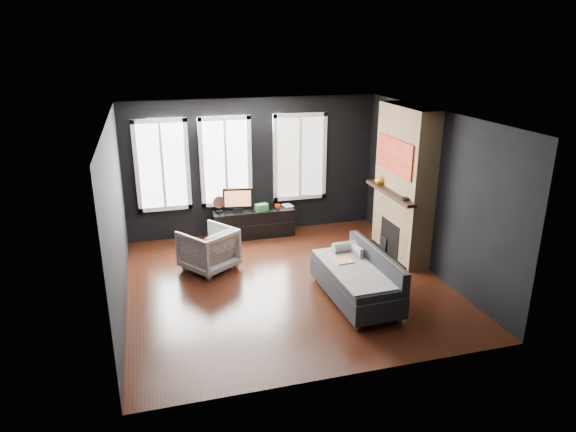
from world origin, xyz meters
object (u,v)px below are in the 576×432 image
object	(u,v)px
book	(283,201)
mantel_vase	(380,180)
media_console	(253,223)
sofa	(356,276)
mug	(278,206)
armchair	(208,247)
monitor	(238,198)

from	to	relation	value
book	mantel_vase	world-z (taller)	mantel_vase
media_console	mantel_vase	distance (m)	2.65
sofa	media_console	distance (m)	3.17
media_console	book	world-z (taller)	book
book	mug	bearing A→B (deg)	-147.11
mantel_vase	media_console	bearing A→B (deg)	150.82
armchair	monitor	bearing A→B (deg)	-154.72
monitor	mantel_vase	world-z (taller)	mantel_vase
mug	mantel_vase	xyz separation A→B (m)	(1.64, -1.11, 0.71)
media_console	mantel_vase	bearing A→B (deg)	-29.33
sofa	media_console	world-z (taller)	sofa
media_console	sofa	bearing A→B (deg)	-73.03
sofa	mug	bearing A→B (deg)	96.68
sofa	book	world-z (taller)	book
sofa	book	bearing A→B (deg)	93.78
armchair	sofa	bearing A→B (deg)	104.78
book	mantel_vase	bearing A→B (deg)	-38.79
armchair	media_console	xyz separation A→B (m)	(1.06, 1.34, -0.13)
book	mantel_vase	xyz separation A→B (m)	(1.50, -1.21, 0.64)
sofa	book	xyz separation A→B (m)	(-0.30, 3.04, 0.29)
sofa	book	size ratio (longest dim) A/B	7.16
mug	armchair	bearing A→B (deg)	-140.76
armchair	mantel_vase	size ratio (longest dim) A/B	4.35
armchair	book	world-z (taller)	armchair
sofa	monitor	distance (m)	3.29
sofa	mantel_vase	size ratio (longest dim) A/B	9.58
mug	book	world-z (taller)	book
armchair	mantel_vase	distance (m)	3.32
armchair	mug	world-z (taller)	armchair
media_console	mug	bearing A→B (deg)	-9.01
monitor	media_console	bearing A→B (deg)	9.42
armchair	mantel_vase	bearing A→B (deg)	147.74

